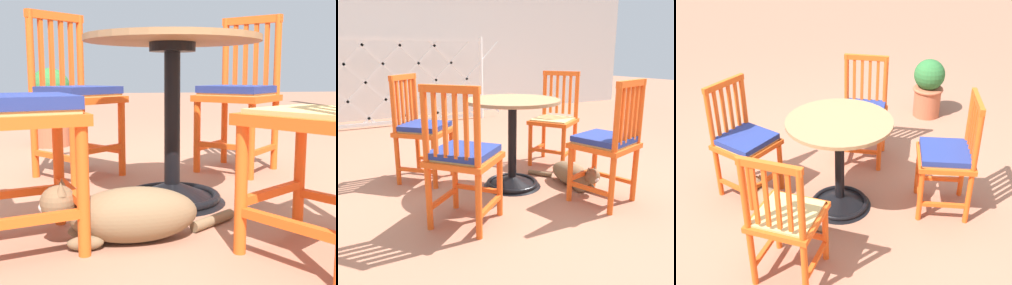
# 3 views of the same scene
# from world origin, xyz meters

# --- Properties ---
(ground_plane) EXTENTS (24.00, 24.00, 0.00)m
(ground_plane) POSITION_xyz_m (0.00, 0.00, 0.00)
(ground_plane) COLOR #A36B51
(cafe_table) EXTENTS (0.76, 0.76, 0.73)m
(cafe_table) POSITION_xyz_m (0.10, 0.17, 0.28)
(cafe_table) COLOR black
(cafe_table) RESTS_ON ground_plane
(orange_chair_at_corner) EXTENTS (0.56, 0.56, 0.91)m
(orange_chair_at_corner) POSITION_xyz_m (-0.51, -0.27, 0.45)
(orange_chair_at_corner) COLOR #EA5619
(orange_chair_at_corner) RESTS_ON ground_plane
(orange_chair_by_planter) EXTENTS (0.50, 0.50, 0.91)m
(orange_chair_by_planter) POSITION_xyz_m (0.54, -0.44, 0.45)
(orange_chair_by_planter) COLOR #EA5619
(orange_chair_by_planter) RESTS_ON ground_plane
(orange_chair_near_fence) EXTENTS (0.55, 0.55, 0.91)m
(orange_chair_near_fence) POSITION_xyz_m (0.78, 0.53, 0.43)
(orange_chair_near_fence) COLOR #EA5619
(orange_chair_near_fence) RESTS_ON ground_plane
(orange_chair_tucked_in) EXTENTS (0.57, 0.57, 0.91)m
(orange_chair_tucked_in) POSITION_xyz_m (-0.51, 0.68, 0.45)
(orange_chair_tucked_in) COLOR #EA5619
(orange_chair_tucked_in) RESTS_ON ground_plane
(tabby_cat) EXTENTS (0.29, 0.72, 0.23)m
(tabby_cat) POSITION_xyz_m (0.55, -0.08, 0.10)
(tabby_cat) COLOR brown
(tabby_cat) RESTS_ON ground_plane
(terracotta_planter) EXTENTS (0.32, 0.32, 0.62)m
(terracotta_planter) POSITION_xyz_m (-1.62, -0.50, 0.33)
(terracotta_planter) COLOR #B25B3D
(terracotta_planter) RESTS_ON ground_plane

